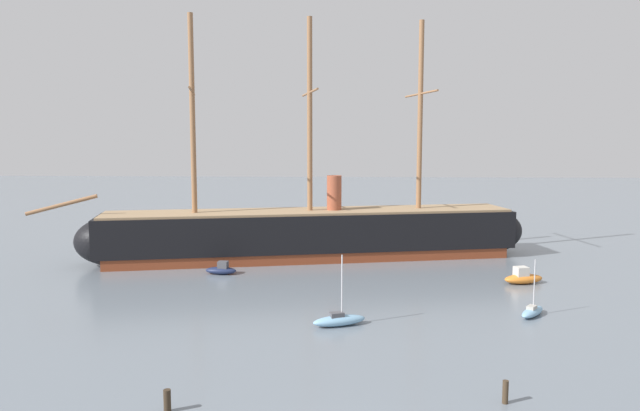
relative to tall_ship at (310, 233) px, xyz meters
The scene contains 8 objects.
tall_ship is the anchor object (origin of this frame).
sailboat_near_centre 27.78m from the tall_ship, 81.43° to the right, with size 4.74×2.97×5.94m.
sailboat_mid_right 31.84m from the tall_ship, 48.76° to the right, with size 3.22×3.72×4.96m.
motorboat_alongside_bow 13.53m from the tall_ship, 135.80° to the right, with size 3.66×1.80×1.49m.
motorboat_alongside_stern 26.48m from the tall_ship, 27.29° to the right, with size 4.65×2.91×1.82m.
dinghy_far_left 26.77m from the tall_ship, 157.61° to the left, with size 2.44×1.66×0.53m.
mooring_piling_nearest 43.92m from the tall_ship, 71.27° to the right, with size 0.35×0.35×1.39m, color #423323.
mooring_piling_left_pair 43.90m from the tall_ship, 97.12° to the right, with size 0.42×0.42×1.30m, color #382B1E.
Camera 1 is at (-0.01, -28.80, 15.68)m, focal length 34.10 mm.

